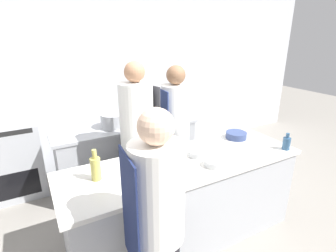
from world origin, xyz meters
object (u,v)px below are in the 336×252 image
oven_range (8,160)px  bowl_ceramic_blue (197,154)px  bowl_prep_small (215,163)px  stockpot (113,121)px  bottle_olive_oil (286,143)px  chef_at_stove (138,143)px  chef_at_prep_near (157,227)px  bottle_vinegar (154,160)px  bottle_wine (96,168)px  chef_at_pass_far (175,134)px  bowl_mixing_large (236,135)px

oven_range → bowl_ceramic_blue: size_ratio=5.69×
bowl_prep_small → stockpot: size_ratio=0.62×
bowl_ceramic_blue → bottle_olive_oil: bearing=-19.0°
chef_at_stove → bowl_prep_small: bearing=11.9°
chef_at_prep_near → bottle_vinegar: size_ratio=9.00×
chef_at_prep_near → bottle_vinegar: chef_at_prep_near is taller
chef_at_prep_near → stockpot: (0.30, 1.89, 0.15)m
oven_range → chef_at_stove: (1.36, -1.16, 0.40)m
stockpot → bottle_olive_oil: bearing=-47.8°
oven_range → bottle_wine: bottle_wine is taller
bowl_ceramic_blue → stockpot: (-0.48, 1.23, 0.07)m
oven_range → chef_at_stove: 1.83m
bottle_olive_oil → bowl_prep_small: 0.90m
chef_at_prep_near → bowl_prep_small: 0.91m
bottle_olive_oil → stockpot: (-1.40, 1.54, 0.02)m
chef_at_pass_far → stockpot: (-0.62, 0.54, 0.12)m
oven_range → chef_at_prep_near: 2.61m
bottle_wine → bowl_mixing_large: bearing=4.3°
bottle_olive_oil → chef_at_pass_far: bearing=127.8°
chef_at_stove → bottle_vinegar: chef_at_stove is taller
chef_at_stove → bowl_ceramic_blue: bearing=19.1°
oven_range → bowl_mixing_large: bearing=-32.8°
oven_range → bottle_vinegar: 2.21m
bottle_wine → bowl_ceramic_blue: bearing=-2.7°
bottle_vinegar → stockpot: size_ratio=0.60×
bottle_olive_oil → bowl_mixing_large: 0.55m
chef_at_stove → bottle_olive_oil: bearing=40.2°
bottle_vinegar → bowl_mixing_large: size_ratio=0.77×
chef_at_prep_near → bowl_mixing_large: chef_at_prep_near is taller
chef_at_stove → bottle_wine: (-0.60, -0.53, 0.10)m
chef_at_stove → bottle_olive_oil: chef_at_stove is taller
bottle_vinegar → bowl_prep_small: (0.51, -0.24, -0.04)m
chef_at_prep_near → bottle_vinegar: 0.74m
bottle_vinegar → bowl_mixing_large: bearing=8.3°
stockpot → bowl_prep_small: bearing=-71.1°
chef_at_pass_far → bowl_prep_small: chef_at_pass_far is taller
oven_range → bowl_mixing_large: 2.93m
bottle_vinegar → bowl_mixing_large: bottle_vinegar is taller
bottle_olive_oil → bowl_ceramic_blue: 0.97m
oven_range → chef_at_prep_near: bearing=-67.8°
bottle_olive_oil → bottle_vinegar: size_ratio=0.98×
oven_range → bowl_ceramic_blue: 2.51m
chef_at_stove → stockpot: (-0.07, 0.65, 0.08)m
oven_range → chef_at_prep_near: (0.98, -2.40, 0.34)m
chef_at_stove → bottle_olive_oil: (1.32, -0.90, 0.06)m
bowl_ceramic_blue → stockpot: 1.32m
chef_at_pass_far → bowl_ceramic_blue: 0.70m
chef_at_prep_near → bottle_wine: 0.76m
oven_range → chef_at_pass_far: 2.20m
oven_range → bottle_vinegar: bottle_vinegar is taller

